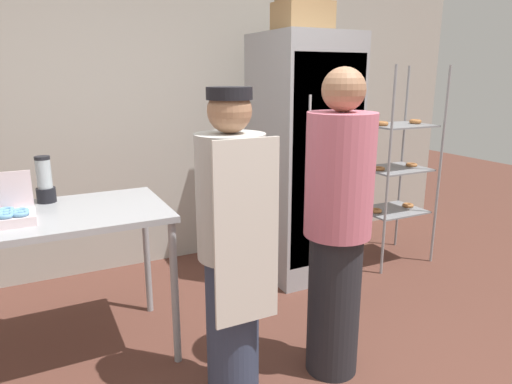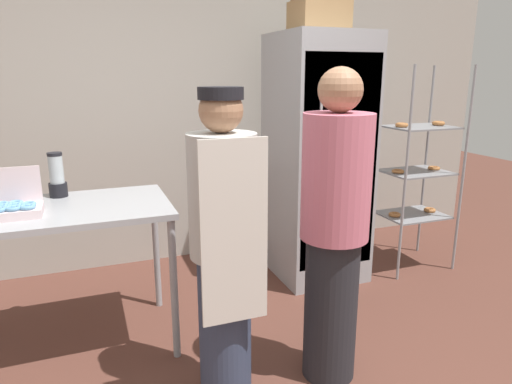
{
  "view_description": "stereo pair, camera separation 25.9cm",
  "coord_description": "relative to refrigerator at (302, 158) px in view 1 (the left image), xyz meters",
  "views": [
    {
      "loc": [
        -1.1,
        -1.59,
        1.67
      ],
      "look_at": [
        0.05,
        0.69,
        1.01
      ],
      "focal_mm": 32.0,
      "sensor_mm": 36.0,
      "label": 1
    },
    {
      "loc": [
        -0.86,
        -1.69,
        1.67
      ],
      "look_at": [
        0.05,
        0.69,
        1.01
      ],
      "focal_mm": 32.0,
      "sensor_mm": 36.0,
      "label": 2
    }
  ],
  "objects": [
    {
      "name": "person_baker",
      "position": [
        -1.16,
        -1.2,
        -0.15
      ],
      "size": [
        0.34,
        0.36,
        1.61
      ],
      "color": "#333D56",
      "rests_on": "ground_plane"
    },
    {
      "name": "baking_rack",
      "position": [
        0.87,
        -0.17,
        -0.13
      ],
      "size": [
        0.61,
        0.48,
        1.74
      ],
      "color": "#93969B",
      "rests_on": "ground_plane"
    },
    {
      "name": "back_wall",
      "position": [
        -0.92,
        0.81,
        0.47
      ],
      "size": [
        6.4,
        0.12,
        2.92
      ],
      "primitive_type": "cube",
      "color": "#ADA89E",
      "rests_on": "ground_plane"
    },
    {
      "name": "cardboard_storage_box",
      "position": [
        -0.0,
        0.04,
        1.11
      ],
      "size": [
        0.41,
        0.33,
        0.25
      ],
      "color": "#A87F51",
      "rests_on": "refrigerator"
    },
    {
      "name": "blender_pitcher",
      "position": [
        -1.95,
        -0.21,
        0.05
      ],
      "size": [
        0.11,
        0.11,
        0.28
      ],
      "color": "black",
      "rests_on": "prep_counter"
    },
    {
      "name": "person_customer",
      "position": [
        -0.58,
        -1.27,
        -0.12
      ],
      "size": [
        0.36,
        0.36,
        1.7
      ],
      "color": "#232328",
      "rests_on": "ground_plane"
    },
    {
      "name": "donut_box",
      "position": [
        -2.16,
        -0.56,
        -0.03
      ],
      "size": [
        0.28,
        0.21,
        0.25
      ],
      "color": "silver",
      "rests_on": "prep_counter"
    },
    {
      "name": "prep_counter",
      "position": [
        -1.91,
        -0.47,
        -0.17
      ],
      "size": [
        1.18,
        0.75,
        0.91
      ],
      "color": "#9EA0A5",
      "rests_on": "ground_plane"
    },
    {
      "name": "refrigerator",
      "position": [
        0.0,
        0.0,
        0.0
      ],
      "size": [
        0.69,
        0.77,
        1.97
      ],
      "color": "#9EA0A5",
      "rests_on": "ground_plane"
    }
  ]
}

